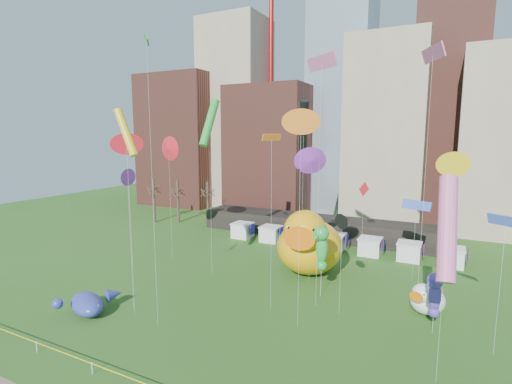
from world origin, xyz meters
The scene contains 27 objects.
skyline centered at (2.25, 61.06, 21.44)m, with size 101.00×23.00×68.00m.
pavilion centered at (-4.00, 42.00, 1.60)m, with size 38.00×6.00×3.20m, color black.
vendor_tents centered at (1.02, 36.00, 1.11)m, with size 33.24×2.80×2.40m.
bare_trees centered at (-30.17, 40.54, 4.01)m, with size 8.44×6.44×8.50m.
big_duck centered at (0.84, 25.20, 3.73)m, with size 8.76×11.04×8.13m.
small_duck centered at (13.98, 20.26, 1.43)m, with size 4.13×4.47×3.11m.
seahorse_green centered at (4.13, 19.54, 5.51)m, with size 1.88×2.17×7.42m.
seahorse_purple centered at (14.68, 16.55, 3.72)m, with size 1.65×1.86×5.31m.
whale_inflatable centered at (-13.89, 6.34, 0.97)m, with size 5.42×5.94×2.12m.
kite_0 centered at (-20.22, 18.27, 15.25)m, with size 1.97×2.19×16.57m.
kite_1 centered at (4.40, 17.21, 22.55)m, with size 3.50×2.87×23.27m.
kite_2 centered at (-2.41, 31.79, 17.51)m, with size 2.63×4.10×20.89m.
kite_3 centered at (-6.61, 7.38, 23.41)m, with size 1.73×1.93×24.13m.
kite_4 centered at (-10.11, 8.24, 16.55)m, with size 2.52×0.90×18.67m.
kite_5 centered at (12.07, 28.39, 8.69)m, with size 3.17×1.67×9.22m.
kite_6 centered at (0.76, 14.75, 15.91)m, with size 1.25×1.85×16.45m.
kite_7 centered at (-11.09, 9.10, 12.51)m, with size 0.52×1.58×13.33m.
kite_8 centered at (-17.00, 22.12, 14.63)m, with size 2.98×1.64×16.19m.
kite_9 centered at (15.20, 9.75, 10.58)m, with size 1.49×3.97×13.88m.
kite_10 centered at (6.82, 16.72, 8.69)m, with size 1.11×1.07×9.40m.
kite_11 centered at (-9.38, 20.09, 17.70)m, with size 1.26×3.29×20.44m.
kite_12 centered at (15.32, 32.02, 13.08)m, with size 2.58×1.82×14.50m.
kite_13 centered at (18.93, 15.33, 10.23)m, with size 2.37×1.79×10.68m.
kite_14 centered at (4.25, 12.72, 17.36)m, with size 2.02×1.00×18.43m.
kite_15 centered at (1.75, 22.90, 13.62)m, with size 1.90×2.56×15.06m.
kite_16 centered at (5.60, 32.16, 9.39)m, with size 1.49×1.18×10.54m.
kite_17 centered at (13.19, 19.90, 22.99)m, with size 2.15×3.78×23.70m.
Camera 1 is at (15.11, -16.65, 16.38)m, focal length 27.00 mm.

